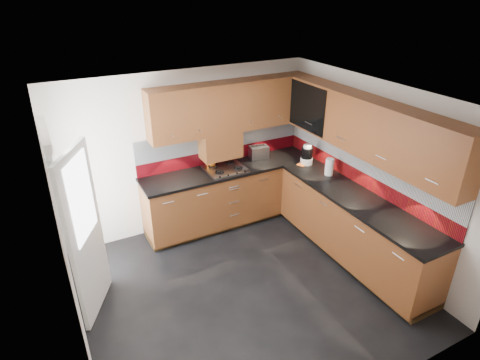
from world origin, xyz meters
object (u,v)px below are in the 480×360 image
utensil_pot (211,160)px  toaster (259,152)px  gas_hob (226,169)px  food_processor (307,155)px

utensil_pot → toaster: utensil_pot is taller
gas_hob → utensil_pot: 0.27m
utensil_pot → toaster: size_ratio=1.53×
gas_hob → toaster: size_ratio=1.88×
toaster → food_processor: (0.54, -0.53, 0.04)m
toaster → food_processor: 0.76m
gas_hob → utensil_pot: (-0.14, 0.21, 0.09)m
gas_hob → toaster: (0.65, 0.14, 0.09)m
utensil_pot → toaster: (0.79, -0.07, -0.00)m
food_processor → utensil_pot: bearing=155.7°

